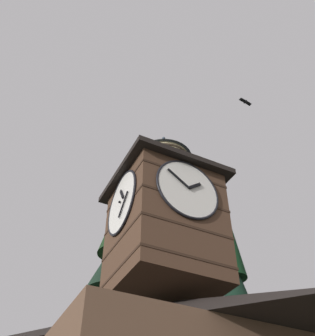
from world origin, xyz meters
name	(u,v)px	position (x,y,z in m)	size (l,w,h in m)	color
clock_tower	(164,217)	(0.44, -0.21, 11.40)	(4.46, 4.46, 8.09)	#4C3323
flying_bird_low	(245,102)	(-3.34, 1.87, 18.59)	(0.76, 0.26, 0.14)	black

